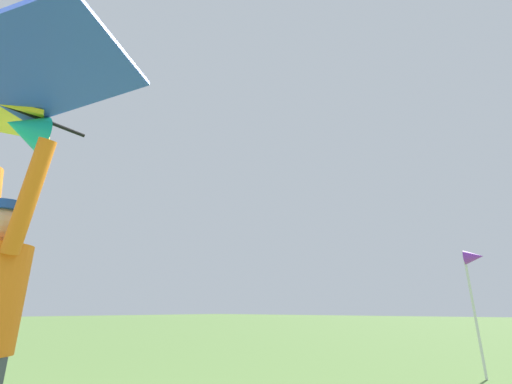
# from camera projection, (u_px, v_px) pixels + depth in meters

# --- Properties ---
(held_stunt_kite) EXTENTS (1.90, 1.05, 0.41)m
(held_stunt_kite) POSITION_uv_depth(u_px,v_px,m) (16.00, 103.00, 2.15)
(held_stunt_kite) COLOR black
(marker_flag) EXTENTS (0.30, 0.24, 2.01)m
(marker_flag) POSITION_uv_depth(u_px,v_px,m) (474.00, 266.00, 5.98)
(marker_flag) COLOR silver
(marker_flag) RESTS_ON ground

